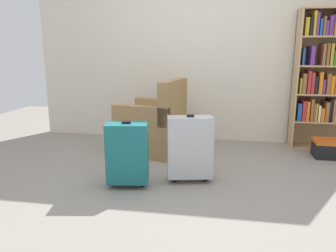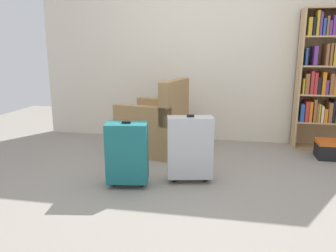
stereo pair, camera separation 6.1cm
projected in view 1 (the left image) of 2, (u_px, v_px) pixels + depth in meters
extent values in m
plane|color=gray|center=(182.00, 193.00, 2.92)|extent=(8.01, 8.01, 0.00)
cube|color=beige|center=(200.00, 46.00, 4.46)|extent=(4.58, 0.10, 2.60)
cube|color=tan|center=(295.00, 80.00, 4.15)|extent=(0.02, 0.30, 1.73)
cube|color=tan|center=(327.00, 80.00, 4.21)|extent=(0.86, 0.02, 1.73)
cube|color=tan|center=(323.00, 147.00, 4.27)|extent=(0.82, 0.28, 0.02)
cube|color=tan|center=(326.00, 121.00, 4.19)|extent=(0.82, 0.28, 0.02)
cube|color=tan|center=(329.00, 94.00, 4.11)|extent=(0.82, 0.28, 0.02)
cube|color=tan|center=(332.00, 66.00, 4.04)|extent=(0.82, 0.28, 0.02)
cube|color=tan|center=(335.00, 37.00, 3.96)|extent=(0.82, 0.28, 0.02)
cube|color=#264C99|center=(298.00, 111.00, 4.20)|extent=(0.04, 0.24, 0.22)
cube|color=#B22D2D|center=(302.00, 110.00, 4.19)|extent=(0.04, 0.24, 0.25)
cube|color=orange|center=(306.00, 110.00, 4.18)|extent=(0.03, 0.24, 0.25)
cube|color=brown|center=(310.00, 109.00, 4.18)|extent=(0.03, 0.25, 0.28)
cube|color=brown|center=(313.00, 112.00, 4.15)|extent=(0.02, 0.20, 0.23)
cube|color=gold|center=(314.00, 111.00, 4.17)|extent=(0.02, 0.24, 0.23)
cube|color=silver|center=(317.00, 113.00, 4.15)|extent=(0.03, 0.21, 0.20)
cube|color=orange|center=(320.00, 114.00, 4.17)|extent=(0.04, 0.25, 0.17)
cube|color=brown|center=(325.00, 111.00, 4.15)|extent=(0.04, 0.24, 0.25)
cube|color=black|center=(328.00, 110.00, 4.14)|extent=(0.02, 0.24, 0.28)
cube|color=brown|center=(332.00, 110.00, 4.11)|extent=(0.03, 0.20, 0.28)
cube|color=gold|center=(334.00, 112.00, 4.13)|extent=(0.03, 0.23, 0.23)
cube|color=gold|center=(300.00, 86.00, 4.10)|extent=(0.02, 0.17, 0.19)
cube|color=brown|center=(303.00, 83.00, 4.11)|extent=(0.04, 0.23, 0.25)
cube|color=#B22D2D|center=(308.00, 82.00, 4.08)|extent=(0.04, 0.19, 0.28)
cube|color=#B22D2D|center=(311.00, 83.00, 4.10)|extent=(0.04, 0.24, 0.26)
cube|color=black|center=(314.00, 85.00, 4.10)|extent=(0.03, 0.24, 0.21)
cube|color=orange|center=(319.00, 82.00, 4.08)|extent=(0.04, 0.23, 0.27)
cube|color=#66337F|center=(322.00, 86.00, 4.07)|extent=(0.03, 0.20, 0.18)
cube|color=brown|center=(327.00, 84.00, 4.05)|extent=(0.04, 0.19, 0.25)
cube|color=orange|center=(330.00, 84.00, 4.07)|extent=(0.04, 0.24, 0.23)
cube|color=orange|center=(334.00, 85.00, 4.07)|extent=(0.03, 0.25, 0.20)
cube|color=#264C99|center=(302.00, 57.00, 4.03)|extent=(0.02, 0.21, 0.20)
cube|color=#66337F|center=(311.00, 56.00, 4.03)|extent=(0.04, 0.24, 0.23)
cube|color=brown|center=(322.00, 55.00, 4.00)|extent=(0.03, 0.23, 0.26)
cube|color=brown|center=(327.00, 54.00, 3.96)|extent=(0.03, 0.17, 0.26)
cube|color=gold|center=(330.00, 55.00, 3.98)|extent=(0.03, 0.22, 0.26)
cube|color=#2D7238|center=(333.00, 58.00, 3.97)|extent=(0.03, 0.18, 0.18)
cube|color=#2D7238|center=(336.00, 56.00, 3.99)|extent=(0.02, 0.25, 0.23)
cube|color=gold|center=(306.00, 27.00, 3.95)|extent=(0.04, 0.21, 0.21)
cube|color=black|center=(310.00, 27.00, 3.93)|extent=(0.03, 0.17, 0.21)
cube|color=gold|center=(313.00, 24.00, 3.92)|extent=(0.03, 0.19, 0.28)
cube|color=#66337F|center=(316.00, 25.00, 3.93)|extent=(0.03, 0.20, 0.26)
cube|color=#264C99|center=(320.00, 27.00, 3.92)|extent=(0.03, 0.18, 0.19)
cube|color=brown|center=(322.00, 26.00, 3.94)|extent=(0.02, 0.24, 0.22)
cube|color=#66337F|center=(325.00, 28.00, 3.91)|extent=(0.03, 0.19, 0.17)
cube|color=#66337F|center=(330.00, 26.00, 3.90)|extent=(0.04, 0.19, 0.23)
cube|color=orange|center=(333.00, 25.00, 3.91)|extent=(0.02, 0.24, 0.24)
cube|color=#9E7A4C|center=(151.00, 135.00, 4.10)|extent=(0.83, 0.83, 0.40)
cube|color=tan|center=(151.00, 117.00, 4.05)|extent=(0.67, 0.61, 0.08)
cube|color=#9E7A4C|center=(173.00, 101.00, 3.90)|extent=(0.26, 0.71, 0.50)
cube|color=#9E7A4C|center=(160.00, 107.00, 4.30)|extent=(0.71, 0.24, 0.22)
cube|color=#9E7A4C|center=(140.00, 116.00, 3.76)|extent=(0.71, 0.24, 0.22)
cylinder|color=white|center=(196.00, 150.00, 4.03)|extent=(0.08, 0.08, 0.10)
torus|color=white|center=(201.00, 150.00, 4.02)|extent=(0.06, 0.01, 0.06)
cube|color=black|center=(332.00, 150.00, 3.87)|extent=(0.42, 0.26, 0.19)
cube|color=#D85919|center=(333.00, 142.00, 3.85)|extent=(0.43, 0.27, 0.04)
cube|color=#19666B|center=(127.00, 153.00, 3.00)|extent=(0.40, 0.27, 0.55)
cube|color=black|center=(127.00, 122.00, 2.94)|extent=(0.08, 0.06, 0.02)
cylinder|color=black|center=(114.00, 183.00, 3.07)|extent=(0.06, 0.06, 0.05)
cylinder|color=black|center=(142.00, 184.00, 3.07)|extent=(0.06, 0.06, 0.05)
cube|color=#B7BABF|center=(190.00, 147.00, 3.11)|extent=(0.45, 0.27, 0.59)
cube|color=black|center=(190.00, 116.00, 3.04)|extent=(0.07, 0.05, 0.02)
cylinder|color=black|center=(174.00, 179.00, 3.18)|extent=(0.06, 0.06, 0.05)
cylinder|color=black|center=(205.00, 178.00, 3.19)|extent=(0.06, 0.06, 0.05)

